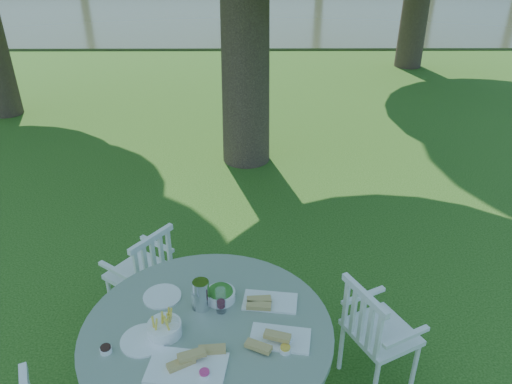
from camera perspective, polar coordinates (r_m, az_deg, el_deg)
ground at (r=4.57m, az=0.02°, el=-10.61°), size 140.00×140.00×0.00m
table at (r=3.13m, az=-5.49°, el=-17.16°), size 1.48×1.48×0.80m
chair_ne at (r=3.52m, az=13.11°, el=-15.06°), size 0.56×0.57×0.86m
chair_nw at (r=4.02m, az=-12.45°, el=-8.69°), size 0.58×0.58×0.85m
tableware at (r=3.04m, az=-6.46°, el=-14.18°), size 1.18×0.84×0.20m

